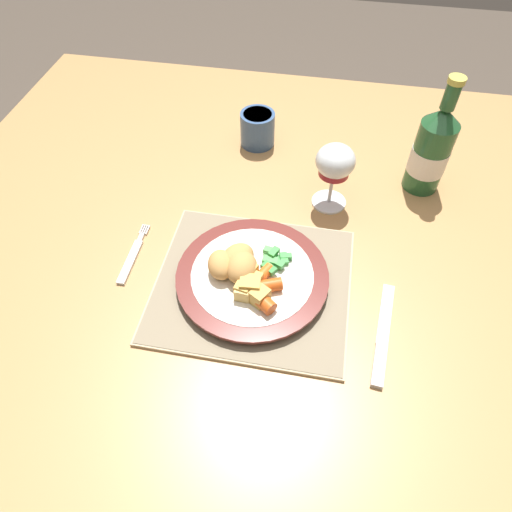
# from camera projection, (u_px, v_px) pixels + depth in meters

# --- Properties ---
(ground_plane) EXTENTS (6.00, 6.00, 0.00)m
(ground_plane) POSITION_uv_depth(u_px,v_px,m) (260.00, 388.00, 1.41)
(ground_plane) COLOR #4C4238
(dining_table) EXTENTS (1.30, 1.07, 0.74)m
(dining_table) POSITION_uv_depth(u_px,v_px,m) (263.00, 251.00, 0.90)
(dining_table) COLOR #AD7F4C
(dining_table) RESTS_ON ground
(placemat) EXTENTS (0.32, 0.29, 0.01)m
(placemat) POSITION_uv_depth(u_px,v_px,m) (253.00, 284.00, 0.75)
(placemat) COLOR tan
(placemat) RESTS_ON dining_table
(dinner_plate) EXTENTS (0.25, 0.25, 0.02)m
(dinner_plate) POSITION_uv_depth(u_px,v_px,m) (252.00, 277.00, 0.74)
(dinner_plate) COLOR white
(dinner_plate) RESTS_ON placemat
(breaded_croquettes) EXTENTS (0.09, 0.09, 0.04)m
(breaded_croquettes) POSITION_uv_depth(u_px,v_px,m) (235.00, 263.00, 0.72)
(breaded_croquettes) COLOR tan
(breaded_croquettes) RESTS_ON dinner_plate
(green_beans_pile) EXTENTS (0.05, 0.06, 0.02)m
(green_beans_pile) POSITION_uv_depth(u_px,v_px,m) (275.00, 260.00, 0.74)
(green_beans_pile) COLOR green
(green_beans_pile) RESTS_ON dinner_plate
(glazed_carrots) EXTENTS (0.06, 0.09, 0.02)m
(glazed_carrots) POSITION_uv_depth(u_px,v_px,m) (264.00, 288.00, 0.70)
(glazed_carrots) COLOR orange
(glazed_carrots) RESTS_ON dinner_plate
(fork) EXTENTS (0.02, 0.14, 0.01)m
(fork) POSITION_uv_depth(u_px,v_px,m) (132.00, 257.00, 0.79)
(fork) COLOR silver
(fork) RESTS_ON dining_table
(table_knife) EXTENTS (0.04, 0.18, 0.01)m
(table_knife) POSITION_uv_depth(u_px,v_px,m) (382.00, 342.00, 0.68)
(table_knife) COLOR silver
(table_knife) RESTS_ON dining_table
(wine_glass) EXTENTS (0.07, 0.07, 0.13)m
(wine_glass) POSITION_uv_depth(u_px,v_px,m) (335.00, 164.00, 0.81)
(wine_glass) COLOR silver
(wine_glass) RESTS_ON dining_table
(bottle) EXTENTS (0.07, 0.07, 0.23)m
(bottle) POSITION_uv_depth(u_px,v_px,m) (431.00, 150.00, 0.84)
(bottle) COLOR #23562D
(bottle) RESTS_ON dining_table
(roast_potatoes) EXTENTS (0.06, 0.08, 0.03)m
(roast_potatoes) POSITION_uv_depth(u_px,v_px,m) (251.00, 286.00, 0.70)
(roast_potatoes) COLOR gold
(roast_potatoes) RESTS_ON dinner_plate
(drinking_cup) EXTENTS (0.07, 0.07, 0.07)m
(drinking_cup) POSITION_uv_depth(u_px,v_px,m) (257.00, 128.00, 0.97)
(drinking_cup) COLOR #385684
(drinking_cup) RESTS_ON dining_table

